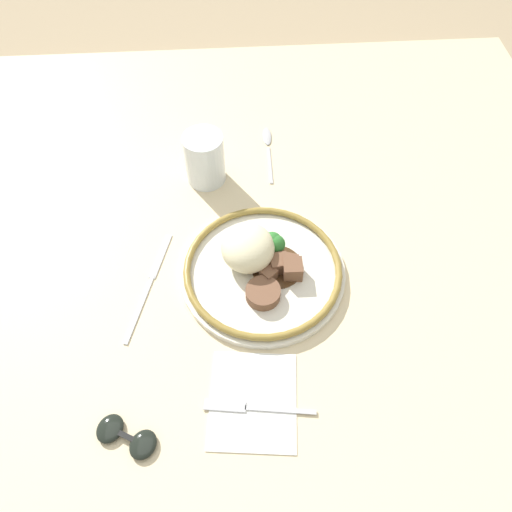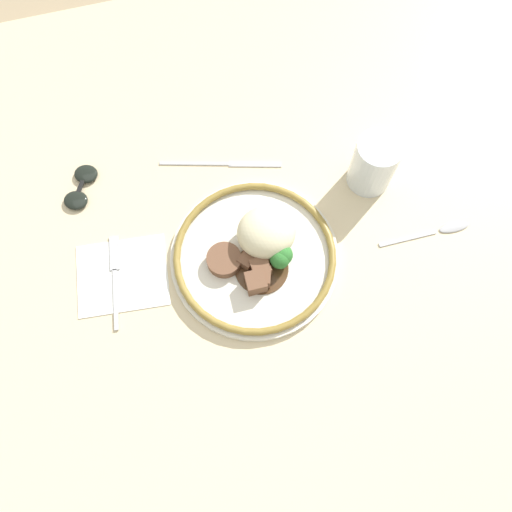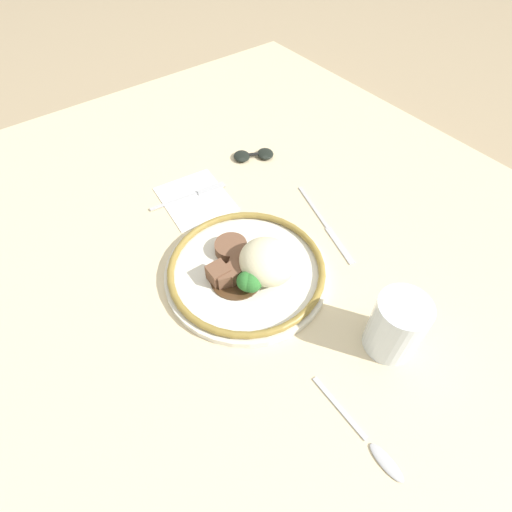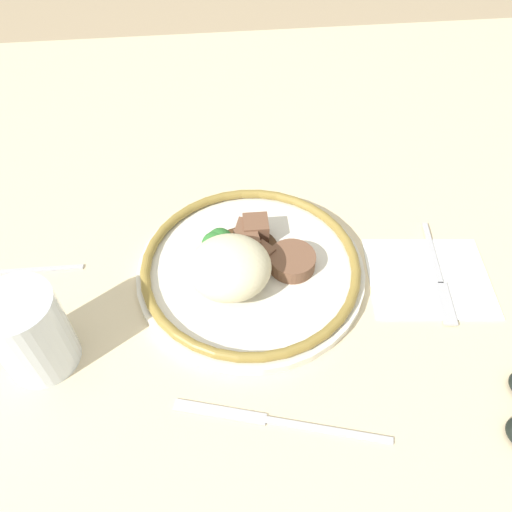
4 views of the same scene
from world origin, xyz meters
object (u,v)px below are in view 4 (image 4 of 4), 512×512
Objects in this scene: plate at (246,265)px; fork at (439,279)px; knife at (272,421)px; juice_glass at (32,334)px.

fork is at bearing 171.95° from plate.
plate is at bearing -90.24° from fork.
plate is at bearing -71.47° from knife.
plate is 2.71× the size of juice_glass.
juice_glass is (0.23, 0.09, 0.03)m from plate.
juice_glass is 0.48× the size of knife.
juice_glass is at bearing 21.66° from plate.
plate is at bearing -158.34° from juice_glass.
plate is 1.31× the size of knife.
knife is at bearing 92.49° from plate.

